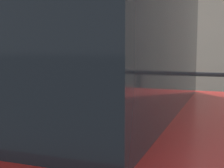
{
  "coord_description": "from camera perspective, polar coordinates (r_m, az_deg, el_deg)",
  "views": [
    {
      "loc": [
        1.49,
        -2.69,
        1.44
      ],
      "look_at": [
        0.38,
        0.4,
        1.09
      ],
      "focal_mm": 50.96,
      "sensor_mm": 36.0,
      "label": 1
    }
  ],
  "objects": [
    {
      "name": "parked_hatchback_red",
      "position": [
        1.93,
        -17.33,
        -9.86
      ],
      "size": [
        4.02,
        1.8,
        1.81
      ],
      "rotation": [
        0.0,
        0.0,
        -1.58
      ],
      "color": "maroon",
      "rests_on": "ground"
    },
    {
      "name": "pedestrian_at_meter",
      "position": [
        3.27,
        6.29,
        -0.86
      ],
      "size": [
        0.59,
        0.69,
        1.62
      ],
      "rotation": [
        0.0,
        0.0,
        -2.87
      ],
      "color": "slate",
      "rests_on": "sidewalk_curb"
    },
    {
      "name": "background_railing",
      "position": [
        4.94,
        2.03,
        -0.72
      ],
      "size": [
        24.06,
        0.06,
        1.0
      ],
      "color": "black",
      "rests_on": "sidewalk_curb"
    },
    {
      "name": "parking_meter",
      "position": [
        3.41,
        -5.16,
        1.05
      ],
      "size": [
        0.18,
        0.19,
        1.38
      ],
      "rotation": [
        0.0,
        0.0,
        3.15
      ],
      "color": "slate",
      "rests_on": "sidewalk_curb"
    },
    {
      "name": "backdrop_wall",
      "position": [
        7.32,
        8.08,
        9.06
      ],
      "size": [
        32.0,
        0.5,
        3.63
      ],
      "primitive_type": "cube",
      "color": "#ADA38E",
      "rests_on": "ground"
    },
    {
      "name": "sidewalk_curb",
      "position": [
        4.32,
        -1.59,
        -12.47
      ],
      "size": [
        36.0,
        2.23,
        0.12
      ],
      "primitive_type": "cube",
      "color": "#9E9B93",
      "rests_on": "ground"
    }
  ]
}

